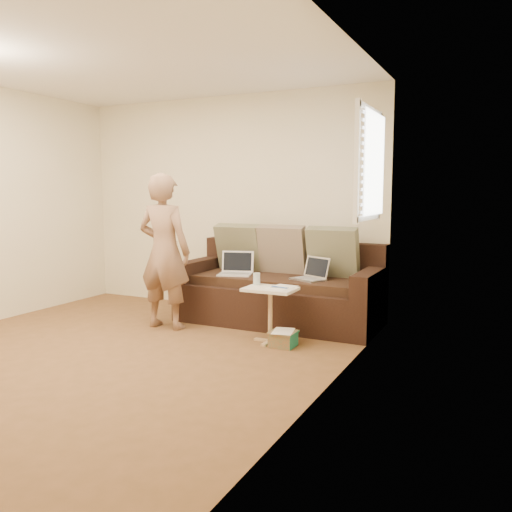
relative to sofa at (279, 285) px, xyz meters
name	(u,v)px	position (x,y,z in m)	size (l,w,h in m)	color
floor	(106,356)	(-0.90, -1.77, -0.42)	(4.50, 4.50, 0.00)	brown
ceiling	(95,51)	(-0.90, -1.77, 2.18)	(4.50, 4.50, 0.00)	white
wall_back	(228,203)	(-0.90, 0.48, 0.87)	(4.00, 4.00, 0.00)	beige
wall_right	(324,213)	(1.10, -1.77, 0.87)	(4.50, 4.50, 0.00)	beige
window_blinds	(371,164)	(1.05, -0.27, 1.28)	(0.12, 0.88, 1.08)	white
sofa	(279,285)	(0.00, 0.00, 0.00)	(2.20, 0.95, 0.85)	black
pillow_left	(239,247)	(-0.60, 0.21, 0.37)	(0.55, 0.14, 0.55)	#666A4E
pillow_mid	(283,250)	(-0.05, 0.21, 0.37)	(0.55, 0.14, 0.55)	#776555
pillow_right	(333,253)	(0.55, 0.19, 0.37)	(0.55, 0.14, 0.55)	#666A4E
laptop_silver	(308,280)	(0.38, -0.10, 0.10)	(0.34, 0.24, 0.23)	#B7BABC
laptop_white	(235,275)	(-0.48, -0.14, 0.10)	(0.36, 0.26, 0.26)	white
person	(164,251)	(-1.00, -0.73, 0.39)	(0.60, 0.41, 1.64)	brown
side_table	(270,315)	(0.23, -0.74, -0.16)	(0.48, 0.34, 0.53)	silver
drinking_glass	(257,279)	(0.05, -0.66, 0.17)	(0.07, 0.07, 0.12)	silver
scissors	(280,287)	(0.32, -0.73, 0.12)	(0.18, 0.10, 0.02)	silver
paper_on_table	(281,287)	(0.32, -0.69, 0.11)	(0.21, 0.30, 0.00)	white
striped_box	(283,339)	(0.40, -0.83, -0.35)	(0.24, 0.24, 0.15)	#C5471D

